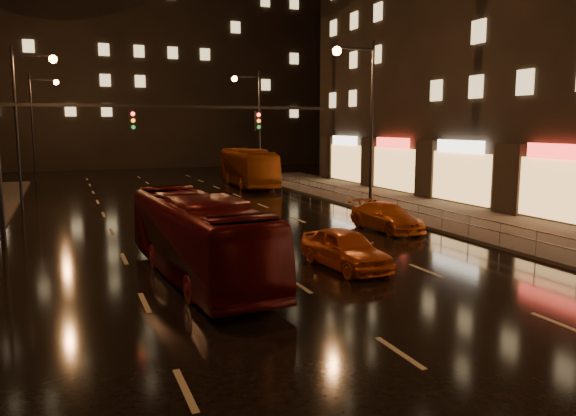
{
  "coord_description": "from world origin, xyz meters",
  "views": [
    {
      "loc": [
        -7.0,
        -6.55,
        5.22
      ],
      "look_at": [
        -0.14,
        10.64,
        2.5
      ],
      "focal_mm": 35.0,
      "sensor_mm": 36.0,
      "label": 1
    }
  ],
  "objects_px": {
    "taxi_far": "(387,217)",
    "bus_red": "(198,237)",
    "taxi_near": "(345,249)",
    "bus_curb": "(247,167)"
  },
  "relations": [
    {
      "from": "bus_red",
      "to": "taxi_near",
      "type": "height_order",
      "value": "bus_red"
    },
    {
      "from": "taxi_far",
      "to": "bus_red",
      "type": "bearing_deg",
      "value": -158.47
    },
    {
      "from": "taxi_near",
      "to": "taxi_far",
      "type": "height_order",
      "value": "taxi_near"
    },
    {
      "from": "bus_red",
      "to": "taxi_far",
      "type": "xyz_separation_m",
      "value": [
        10.79,
        5.27,
        -0.76
      ]
    },
    {
      "from": "bus_red",
      "to": "taxi_far",
      "type": "height_order",
      "value": "bus_red"
    },
    {
      "from": "bus_red",
      "to": "taxi_far",
      "type": "relative_size",
      "value": 2.2
    },
    {
      "from": "bus_red",
      "to": "bus_curb",
      "type": "height_order",
      "value": "bus_curb"
    },
    {
      "from": "bus_curb",
      "to": "taxi_far",
      "type": "height_order",
      "value": "bus_curb"
    },
    {
      "from": "taxi_near",
      "to": "bus_curb",
      "type": "bearing_deg",
      "value": 73.76
    },
    {
      "from": "bus_curb",
      "to": "taxi_far",
      "type": "relative_size",
      "value": 2.47
    }
  ]
}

